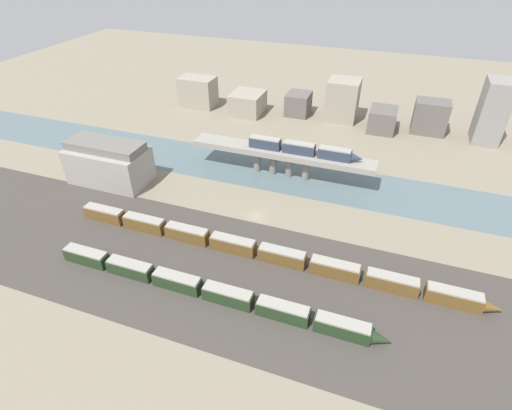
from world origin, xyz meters
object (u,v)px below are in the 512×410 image
(train_yard_mid, at_px, (263,252))
(train_yard_near, at_px, (208,290))
(train_on_bridge, at_px, (303,149))
(warehouse_building, at_px, (109,163))

(train_yard_mid, bearing_deg, train_yard_near, -114.31)
(train_on_bridge, distance_m, warehouse_building, 61.65)
(train_on_bridge, height_order, warehouse_building, warehouse_building)
(train_on_bridge, height_order, train_yard_near, train_on_bridge)
(warehouse_building, bearing_deg, train_on_bridge, 21.07)
(train_yard_near, height_order, warehouse_building, warehouse_building)
(train_on_bridge, bearing_deg, warehouse_building, -158.93)
(warehouse_building, bearing_deg, train_yard_mid, -17.72)
(train_on_bridge, distance_m, train_yard_near, 57.64)
(train_yard_near, bearing_deg, train_yard_mid, 65.69)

